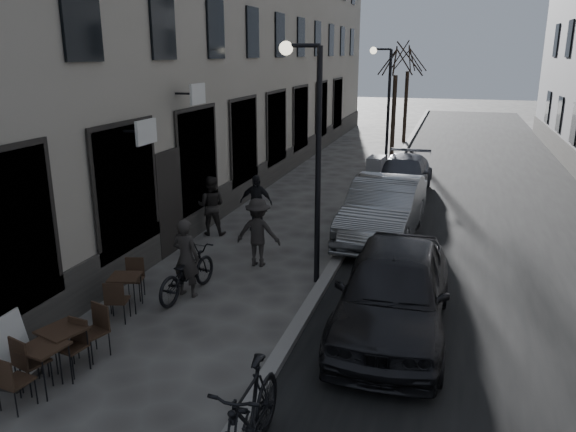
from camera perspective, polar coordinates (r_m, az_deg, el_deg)
The scene contains 20 objects.
road at distance 21.79m, azimuth 19.27°, elevation 2.44°, with size 7.30×60.00×0.00m, color black.
kerb at distance 21.88m, azimuth 9.71°, elevation 3.34°, with size 0.25×60.00×0.12m, color gray.
streetlamp_near at distance 11.69m, azimuth 2.30°, elevation 7.87°, with size 0.90×0.28×5.09m.
streetlamp_far at distance 23.44m, azimuth 9.79°, elevation 11.86°, with size 0.90×0.28×5.09m.
tree_near at distance 26.35m, azimuth 10.96°, elevation 15.53°, with size 2.40×2.40×5.70m.
tree_far at distance 32.33m, azimuth 12.13°, elevation 15.55°, with size 2.40×2.40×5.70m.
bistro_set_a at distance 9.33m, azimuth -23.45°, elevation -13.52°, with size 0.66×1.47×0.85m.
bistro_set_b at distance 9.66m, azimuth -21.82°, elevation -12.15°, with size 0.83×1.55×0.88m.
bistro_set_c at distance 11.50m, azimuth -16.16°, elevation -7.13°, with size 0.73×1.44×0.82m.
sign_board at distance 9.72m, azimuth -25.95°, elevation -12.59°, with size 0.39×0.64×1.08m.
utility_cabinet at distance 20.06m, azimuth 8.87°, elevation 4.04°, with size 0.50×0.92×1.37m, color slate.
bicycle at distance 11.82m, azimuth -10.24°, elevation -5.66°, with size 0.67×1.92×1.01m, color black.
cyclist_rider at distance 11.70m, azimuth -10.32°, elevation -4.20°, with size 0.60×0.39×1.65m, color #292523.
pedestrian_near at distance 15.56m, azimuth -7.83°, elevation 1.06°, with size 0.80×0.62×1.65m, color black.
pedestrian_mid at distance 13.18m, azimuth -3.05°, elevation -1.66°, with size 1.05×0.60×1.63m, color black.
pedestrian_far at distance 15.85m, azimuth -3.26°, elevation 1.36°, with size 0.93×0.39×1.60m, color black.
car_near at distance 10.21m, azimuth 10.66°, elevation -7.43°, with size 1.91×4.74×1.62m, color black.
car_mid at distance 15.32m, azimuth 9.71°, elevation 0.70°, with size 1.72×4.95×1.63m, color gray.
car_far at distance 20.46m, azimuth 11.57°, elevation 4.06°, with size 1.85×4.54×1.32m, color #3C3E47.
moped at distance 7.17m, azimuth -4.04°, elevation -19.86°, with size 0.60×2.13×1.28m, color black.
Camera 1 is at (2.69, -5.21, 4.86)m, focal length 35.00 mm.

